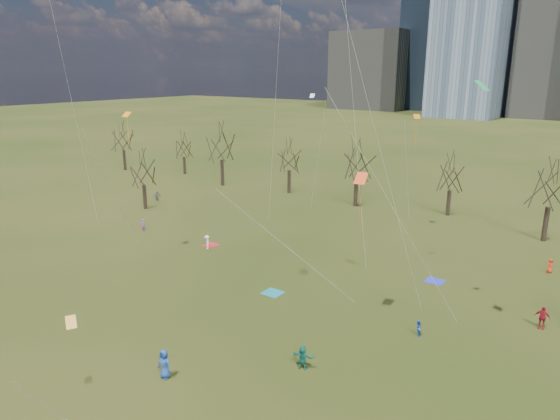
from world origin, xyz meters
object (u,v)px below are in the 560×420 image
Objects in this scene: blanket_teal at (273,293)px; blanket_navy at (435,281)px; person_0 at (164,364)px; blanket_crimson at (211,245)px.

blanket_navy is (10.51, 10.54, 0.00)m from blanket_teal.
blanket_teal is 13.87m from person_0.
blanket_crimson is (-23.19, -4.71, 0.00)m from blanket_navy.
blanket_crimson is 24.33m from person_0.
person_0 is at bearing -109.78° from blanket_navy.
blanket_crimson is 0.83× the size of person_0.
blanket_navy and blanket_crimson have the same top height.
person_0 reaches higher than blanket_navy.
blanket_teal is 14.88m from blanket_navy.
blanket_navy is at bearing 67.89° from person_0.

